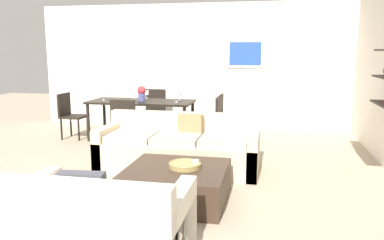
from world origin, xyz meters
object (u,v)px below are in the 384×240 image
object	(u,v)px
dining_chair_left_near	(70,113)
centerpiece_vase	(142,93)
loveseat_white	(98,224)
dining_chair_foot	(126,121)
wine_glass_right_far	(179,95)
sofa_beige	(179,149)
wine_glass_right_near	(176,96)
wine_glass_left_near	(103,95)
decorative_bowl	(185,165)
wine_glass_head	(147,93)
dining_chair_right_far	(215,114)
candle_jar	(196,164)
dining_chair_head	(154,107)
coffee_table	(176,184)
dining_chair_right_near	(212,118)
wine_glass_foot	(134,96)
dining_table	(141,104)

from	to	relation	value
dining_chair_left_near	centerpiece_vase	world-z (taller)	centerpiece_vase
loveseat_white	dining_chair_foot	size ratio (longest dim) A/B	1.65
wine_glass_right_far	sofa_beige	bearing A→B (deg)	-76.55
wine_glass_right_near	wine_glass_left_near	size ratio (longest dim) A/B	1.05
decorative_bowl	wine_glass_head	world-z (taller)	wine_glass_head
dining_chair_right_far	wine_glass_right_far	bearing A→B (deg)	-172.78
centerpiece_vase	wine_glass_right_far	bearing A→B (deg)	12.10
wine_glass_left_near	candle_jar	bearing A→B (deg)	-49.37
wine_glass_right_far	wine_glass_head	distance (m)	0.76
dining_chair_foot	dining_chair_head	world-z (taller)	same
coffee_table	wine_glass_right_far	world-z (taller)	wine_glass_right_far
candle_jar	decorative_bowl	bearing A→B (deg)	-163.76
decorative_bowl	dining_chair_left_near	xyz separation A→B (m)	(-2.90, 2.68, 0.09)
dining_chair_right_near	wine_glass_right_far	world-z (taller)	wine_glass_right_far
wine_glass_head	dining_chair_foot	bearing A→B (deg)	-90.00
dining_chair_head	dining_chair_left_near	size ratio (longest dim) A/B	1.00
sofa_beige	wine_glass_foot	bearing A→B (deg)	130.43
dining_chair_right_far	centerpiece_vase	distance (m)	1.44
dining_chair_head	wine_glass_head	xyz separation A→B (m)	(-0.00, -0.47, 0.36)
wine_glass_right_far	wine_glass_foot	size ratio (longest dim) A/B	0.91
decorative_bowl	dining_chair_foot	distance (m)	2.53
coffee_table	wine_glass_foot	bearing A→B (deg)	119.00
dining_table	dining_chair_right_near	xyz separation A→B (m)	(1.40, -0.19, -0.18)
centerpiece_vase	dining_table	bearing A→B (deg)	123.10
sofa_beige	wine_glass_right_near	distance (m)	1.77
wine_glass_right_near	wine_glass_left_near	bearing A→B (deg)	-180.00
sofa_beige	dining_chair_right_near	xyz separation A→B (m)	(0.24, 1.53, 0.21)
dining_chair_right_far	dining_table	bearing A→B (deg)	-172.23
dining_chair_head	wine_glass_foot	world-z (taller)	wine_glass_foot
dining_chair_left_near	dining_chair_head	bearing A→B (deg)	36.16
centerpiece_vase	dining_chair_right_near	bearing A→B (deg)	-6.13
wine_glass_foot	candle_jar	bearing A→B (deg)	-56.73
wine_glass_head	wine_glass_foot	size ratio (longest dim) A/B	0.97
dining_chair_right_near	wine_glass_right_far	xyz separation A→B (m)	(-0.68, 0.30, 0.36)
dining_table	decorative_bowl	bearing A→B (deg)	-62.35
dining_chair_foot	dining_chair_right_near	size ratio (longest dim) A/B	1.00
loveseat_white	wine_glass_head	xyz separation A→B (m)	(-1.09, 4.63, 0.57)
dining_chair_right_far	wine_glass_right_near	distance (m)	0.82
loveseat_white	wine_glass_foot	bearing A→B (deg)	105.60
loveseat_white	dining_chair_left_near	distance (m)	4.78
wine_glass_right_near	wine_glass_foot	world-z (taller)	wine_glass_foot
dining_chair_left_near	wine_glass_head	bearing A→B (deg)	21.63
dining_chair_left_near	wine_glass_left_near	size ratio (longest dim) A/B	5.55
coffee_table	dining_table	xyz separation A→B (m)	(-1.41, 2.91, 0.49)
coffee_table	decorative_bowl	world-z (taller)	decorative_bowl
candle_jar	dining_chair_right_near	bearing A→B (deg)	94.87
wine_glass_head	decorative_bowl	bearing A→B (deg)	-65.06
decorative_bowl	dining_chair_left_near	bearing A→B (deg)	137.27
wine_glass_right_far	wine_glass_head	size ratio (longest dim) A/B	0.94
candle_jar	loveseat_white	bearing A→B (deg)	-110.31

